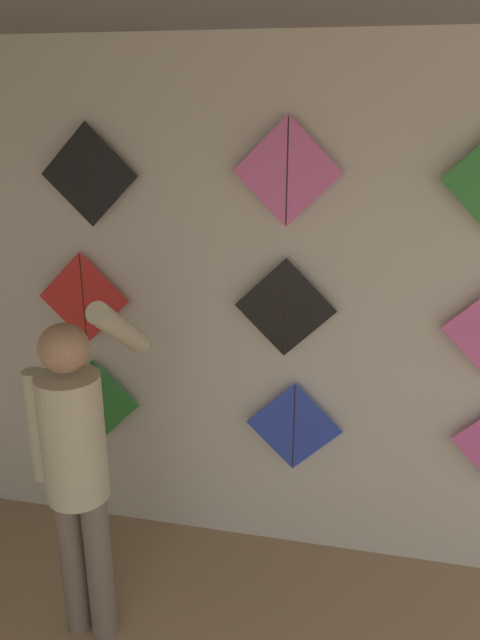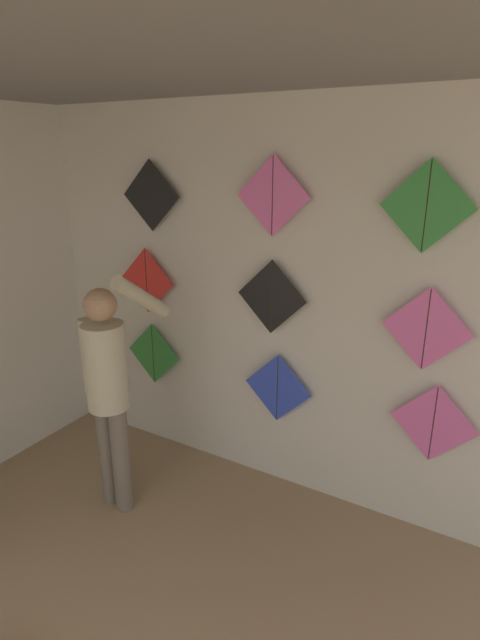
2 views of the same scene
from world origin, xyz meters
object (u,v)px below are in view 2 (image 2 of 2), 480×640
kite_3 (147,281)px  kite_7 (273,196)px  kite_5 (426,329)px  kite_6 (151,196)px  kite_1 (277,388)px  kite_2 (433,424)px  shopkeeper (109,382)px  kite_0 (153,354)px  kite_8 (427,207)px  kite_4 (271,297)px

kite_3 → kite_7: 1.32m
kite_5 → kite_6: bearing=180.0°
kite_1 → kite_6: size_ratio=1.00×
kite_1 → kite_5: kite_5 is taller
kite_5 → kite_2: bearing=0.0°
shopkeeper → kite_0: 0.85m
kite_2 → kite_3: bearing=180.0°
shopkeeper → kite_8: bearing=29.2°
kite_1 → kite_3: 1.35m
kite_3 → kite_8: kite_8 is taller
kite_3 → kite_6: (0.09, 0.00, 0.67)m
kite_3 → kite_0: bearing=0.0°
kite_4 → kite_5: 1.04m
shopkeeper → kite_6: (-0.21, 0.79, 1.15)m
kite_2 → kite_7: bearing=180.0°
kite_2 → kite_4: (-1.15, 0.00, 0.65)m
kite_3 → shopkeeper: bearing=-69.1°
shopkeeper → kite_1: (0.88, 0.79, -0.17)m
kite_7 → kite_8: 0.96m
kite_6 → kite_2: bearing=0.0°
kite_5 → shopkeeper: bearing=-156.8°
kite_0 → kite_6: size_ratio=1.00×
kite_1 → kite_7: bearing=180.0°
kite_2 → kite_8: 1.33m
shopkeeper → kite_0: bearing=114.6°
kite_4 → kite_6: size_ratio=1.00×
kite_5 → kite_7: 1.27m
kite_1 → kite_6: kite_6 is taller
kite_2 → kite_3: 2.35m
kite_4 → kite_5: bearing=0.0°
shopkeeper → kite_0: (-0.28, 0.79, -0.14)m
shopkeeper → kite_3: shopkeeper is taller
kite_0 → kite_4: (1.09, 0.00, 0.65)m
shopkeeper → kite_6: bearing=110.0°
kite_7 → kite_8: kite_7 is taller
shopkeeper → kite_7: kite_7 is taller
kite_1 → kite_2: size_ratio=1.00×
shopkeeper → kite_4: (0.81, 0.79, 0.51)m
kite_3 → kite_6: size_ratio=1.00×
kite_0 → kite_2: kite_2 is taller
kite_1 → kite_5: (0.97, 0.00, 0.63)m
kite_3 → kite_4: (1.12, 0.00, 0.03)m
kite_0 → kite_6: (0.07, 0.00, 1.30)m
kite_2 → kite_6: (-2.17, 0.00, 1.29)m
kite_1 → kite_5: 1.16m
shopkeeper → kite_8: kite_8 is taller
shopkeeper → kite_5: shopkeeper is taller
kite_0 → kite_5: size_ratio=1.00×
kite_3 → kite_5: 2.15m
kite_2 → kite_3: (-2.26, 0.00, 0.63)m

